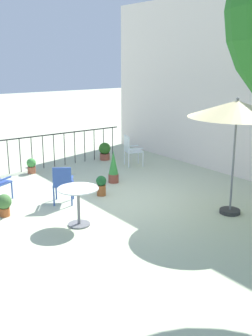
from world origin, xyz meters
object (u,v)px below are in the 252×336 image
(potted_plant_0, at_px, (4,204))
(potted_plant_1, at_px, (105,151))
(potted_plant_3, at_px, (31,165))
(cafe_table_0, at_px, (78,199))
(patio_chair_2, at_px, (131,149))
(potted_plant_5, at_px, (113,167))
(patio_chair_0, at_px, (63,182))
(potted_plant_2, at_px, (101,185))
(patio_umbrella_0, at_px, (237,110))

(potted_plant_0, height_order, potted_plant_1, potted_plant_1)
(potted_plant_3, bearing_deg, cafe_table_0, -10.49)
(patio_chair_2, xyz_separation_m, potted_plant_0, (1.76, -4.62, -0.27))
(potted_plant_1, distance_m, potted_plant_5, 2.55)
(cafe_table_0, bearing_deg, patio_chair_0, 165.83)
(cafe_table_0, xyz_separation_m, potted_plant_3, (-4.12, 0.76, -0.31))
(potted_plant_0, distance_m, potted_plant_3, 3.31)
(potted_plant_2, xyz_separation_m, potted_plant_5, (-0.71, 0.84, 0.15))
(patio_umbrella_0, height_order, potted_plant_1, patio_umbrella_0)
(potted_plant_0, bearing_deg, cafe_table_0, 37.67)
(patio_umbrella_0, distance_m, potted_plant_0, 5.18)
(potted_plant_3, xyz_separation_m, potted_plant_5, (2.14, 1.41, 0.19))
(patio_chair_2, xyz_separation_m, potted_plant_5, (1.12, -1.41, -0.13))
(potted_plant_0, height_order, potted_plant_5, potted_plant_5)
(patio_chair_2, relative_size, potted_plant_5, 1.09)
(cafe_table_0, relative_size, potted_plant_2, 1.64)
(patio_chair_2, bearing_deg, potted_plant_5, -51.54)
(potted_plant_0, bearing_deg, potted_plant_1, 123.36)
(patio_umbrella_0, height_order, patio_chair_0, patio_umbrella_0)
(potted_plant_1, relative_size, potted_plant_2, 1.15)
(patio_chair_2, distance_m, potted_plant_1, 1.18)
(patio_chair_2, bearing_deg, potted_plant_1, -168.90)
(patio_chair_2, xyz_separation_m, potted_plant_2, (1.82, -2.24, -0.28))
(patio_chair_0, relative_size, potted_plant_3, 2.04)
(cafe_table_0, distance_m, potted_plant_5, 2.95)
(potted_plant_0, distance_m, potted_plant_2, 2.38)
(potted_plant_5, bearing_deg, potted_plant_0, -78.73)
(patio_umbrella_0, bearing_deg, potted_plant_0, -123.86)
(cafe_table_0, height_order, potted_plant_1, cafe_table_0)
(patio_umbrella_0, bearing_deg, patio_chair_2, 171.94)
(patio_chair_2, height_order, potted_plant_3, patio_chair_2)
(patio_chair_0, bearing_deg, potted_plant_3, 171.21)
(potted_plant_2, relative_size, potted_plant_3, 1.12)
(cafe_table_0, bearing_deg, potted_plant_2, 133.58)
(cafe_table_0, bearing_deg, potted_plant_5, 132.32)
(patio_umbrella_0, relative_size, cafe_table_0, 3.06)
(patio_chair_2, height_order, potted_plant_2, patio_chair_2)
(potted_plant_0, distance_m, potted_plant_1, 5.26)
(patio_umbrella_0, xyz_separation_m, cafe_table_0, (-1.33, -2.95, -1.67))
(patio_chair_2, distance_m, potted_plant_0, 4.95)
(potted_plant_0, relative_size, potted_plant_2, 0.97)
(patio_chair_0, height_order, patio_chair_2, patio_chair_2)
(potted_plant_1, distance_m, potted_plant_2, 3.58)
(cafe_table_0, distance_m, patio_chair_0, 1.33)
(patio_chair_0, bearing_deg, patio_umbrella_0, 45.04)
(patio_umbrella_0, xyz_separation_m, potted_plant_3, (-5.46, -2.19, -1.98))
(potted_plant_1, height_order, potted_plant_2, potted_plant_1)
(patio_chair_0, distance_m, patio_chair_2, 3.72)
(cafe_table_0, distance_m, potted_plant_0, 1.72)
(potted_plant_2, distance_m, potted_plant_3, 2.91)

